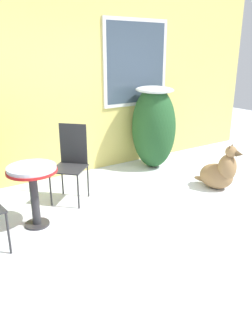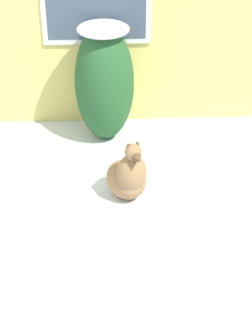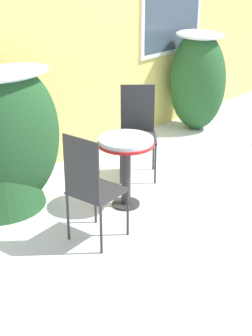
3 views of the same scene
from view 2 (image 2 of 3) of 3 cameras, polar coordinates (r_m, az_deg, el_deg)
shrub_middle at (r=6.26m, az=-2.42°, el=9.70°), size 0.71×0.86×1.44m
dog at (r=5.26m, az=0.21°, el=-0.91°), size 0.54×0.72×0.71m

